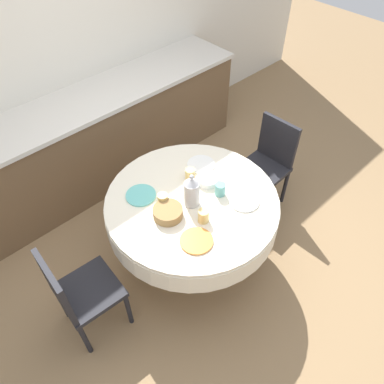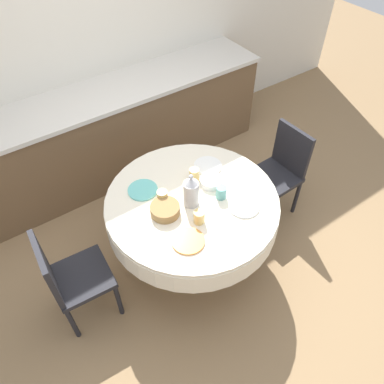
{
  "view_description": "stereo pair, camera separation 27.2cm",
  "coord_description": "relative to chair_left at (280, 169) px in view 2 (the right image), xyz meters",
  "views": [
    {
      "loc": [
        -1.28,
        -1.37,
        2.78
      ],
      "look_at": [
        0.0,
        0.0,
        0.81
      ],
      "focal_mm": 35.0,
      "sensor_mm": 36.0,
      "label": 1
    },
    {
      "loc": [
        -1.07,
        -1.54,
        2.78
      ],
      "look_at": [
        0.0,
        0.0,
        0.81
      ],
      "focal_mm": 35.0,
      "sensor_mm": 36.0,
      "label": 2
    }
  ],
  "objects": [
    {
      "name": "fruit_bowl",
      "position": [
        -0.78,
        0.01,
        0.27
      ],
      "size": [
        0.17,
        0.17,
        0.05
      ],
      "primitive_type": "cylinder",
      "color": "silver",
      "rests_on": "dining_table"
    },
    {
      "name": "dining_table",
      "position": [
        -0.99,
        -0.04,
        0.12
      ],
      "size": [
        1.31,
        1.31,
        0.73
      ],
      "color": "brown",
      "rests_on": "ground_plane"
    },
    {
      "name": "cup_far_right",
      "position": [
        -0.86,
        0.13,
        0.29
      ],
      "size": [
        0.08,
        0.08,
        0.1
      ],
      "primitive_type": "cylinder",
      "color": "#DBB766",
      "rests_on": "dining_table"
    },
    {
      "name": "wall_back",
      "position": [
        -0.99,
        1.7,
        0.81
      ],
      "size": [
        7.0,
        0.05,
        2.6
      ],
      "color": "silver",
      "rests_on": "ground_plane"
    },
    {
      "name": "plate_far_left",
      "position": [
        -1.25,
        0.25,
        0.25
      ],
      "size": [
        0.23,
        0.23,
        0.01
      ],
      "primitive_type": "cylinder",
      "color": "#60BCB7",
      "rests_on": "dining_table"
    },
    {
      "name": "cup_near_left",
      "position": [
        -1.07,
        -0.24,
        0.29
      ],
      "size": [
        0.08,
        0.08,
        0.1
      ],
      "primitive_type": "cylinder",
      "color": "#DBB766",
      "rests_on": "dining_table"
    },
    {
      "name": "chair_left",
      "position": [
        0.0,
        0.0,
        0.0
      ],
      "size": [
        0.41,
        0.41,
        0.88
      ],
      "rotation": [
        0.0,
        0.0,
        -4.67
      ],
      "color": "black",
      "rests_on": "ground_plane"
    },
    {
      "name": "plate_near_left",
      "position": [
        -1.23,
        -0.34,
        0.25
      ],
      "size": [
        0.23,
        0.23,
        0.01
      ],
      "primitive_type": "cylinder",
      "color": "orange",
      "rests_on": "dining_table"
    },
    {
      "name": "coffee_carafe",
      "position": [
        -1.02,
        -0.06,
        0.37
      ],
      "size": [
        0.11,
        0.11,
        0.29
      ],
      "color": "#B2B2B7",
      "rests_on": "dining_table"
    },
    {
      "name": "ground_plane",
      "position": [
        -0.99,
        -0.04,
        -0.49
      ],
      "size": [
        12.0,
        12.0,
        0.0
      ],
      "primitive_type": "plane",
      "color": "#8E704C"
    },
    {
      "name": "bread_basket",
      "position": [
        -1.23,
        -0.04,
        0.28
      ],
      "size": [
        0.21,
        0.21,
        0.07
      ],
      "primitive_type": "cylinder",
      "color": "olive",
      "rests_on": "dining_table"
    },
    {
      "name": "plate_near_right",
      "position": [
        -0.73,
        -0.31,
        0.25
      ],
      "size": [
        0.23,
        0.23,
        0.01
      ],
      "primitive_type": "cylinder",
      "color": "white",
      "rests_on": "dining_table"
    },
    {
      "name": "kitchen_counter",
      "position": [
        -0.99,
        1.36,
        -0.02
      ],
      "size": [
        3.24,
        0.64,
        0.94
      ],
      "color": "brown",
      "rests_on": "ground_plane"
    },
    {
      "name": "cup_near_right",
      "position": [
        -0.8,
        -0.14,
        0.29
      ],
      "size": [
        0.08,
        0.08,
        0.1
      ],
      "primitive_type": "cylinder",
      "color": "#5BA39E",
      "rests_on": "dining_table"
    },
    {
      "name": "cup_far_left",
      "position": [
        -1.18,
        0.07,
        0.29
      ],
      "size": [
        0.08,
        0.08,
        0.1
      ],
      "primitive_type": "cylinder",
      "color": "#DBB766",
      "rests_on": "dining_table"
    },
    {
      "name": "plate_far_right",
      "position": [
        -0.68,
        0.19,
        0.25
      ],
      "size": [
        0.23,
        0.23,
        0.01
      ],
      "primitive_type": "cylinder",
      "color": "white",
      "rests_on": "dining_table"
    },
    {
      "name": "chair_right",
      "position": [
        -1.99,
        0.03,
        0.0
      ],
      "size": [
        0.43,
        0.43,
        0.88
      ],
      "rotation": [
        0.0,
        0.0,
        -1.64
      ],
      "color": "black",
      "rests_on": "ground_plane"
    }
  ]
}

